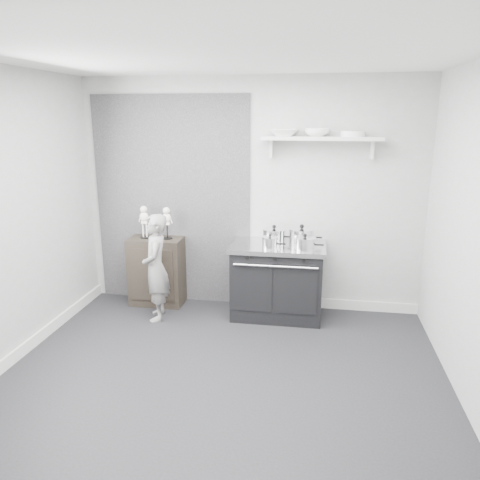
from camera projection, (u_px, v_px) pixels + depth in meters
name	position (u px, v px, depth m)	size (l,w,h in m)	color
ground	(220.00, 380.00, 4.12)	(4.00, 4.00, 0.00)	black
room_shell	(211.00, 193.00, 3.86)	(4.02, 3.62, 2.71)	#9D9D9B
wall_shelf	(321.00, 139.00, 5.08)	(1.30, 0.26, 0.24)	silver
stove	(277.00, 280.00, 5.36)	(1.07, 0.67, 0.86)	black
side_cabinet	(157.00, 271.00, 5.73)	(0.64, 0.37, 0.83)	black
child	(156.00, 268.00, 5.24)	(0.44, 0.29, 1.22)	gray
pot_back_left	(274.00, 235.00, 5.33)	(0.35, 0.26, 0.20)	silver
pot_back_right	(302.00, 236.00, 5.26)	(0.37, 0.29, 0.23)	silver
pot_front_right	(305.00, 243.00, 5.03)	(0.32, 0.23, 0.18)	silver
pot_front_center	(270.00, 243.00, 5.07)	(0.26, 0.17, 0.16)	silver
skeleton_full	(144.00, 219.00, 5.58)	(0.13, 0.08, 0.45)	silver
skeleton_torso	(167.00, 221.00, 5.54)	(0.12, 0.08, 0.44)	silver
bowl_large	(284.00, 132.00, 5.12)	(0.32, 0.32, 0.08)	white
bowl_small	(317.00, 132.00, 5.06)	(0.27, 0.27, 0.08)	white
plate_stack	(353.00, 134.00, 5.00)	(0.26, 0.26, 0.06)	white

